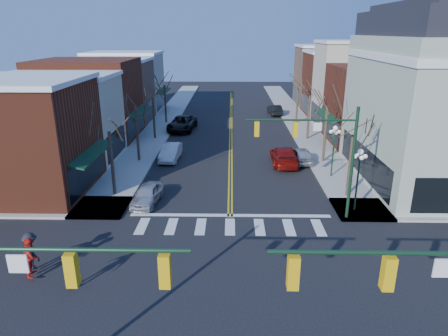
{
  "coord_description": "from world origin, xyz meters",
  "views": [
    {
      "loc": [
        0.04,
        -15.69,
        11.35
      ],
      "look_at": [
        -0.42,
        9.12,
        2.8
      ],
      "focal_mm": 32.0,
      "sensor_mm": 36.0,
      "label": 1
    }
  ],
  "objects_px": {
    "car_left_near": "(147,194)",
    "car_left_far": "(182,123)",
    "pedestrian_dark_a": "(70,270)",
    "pedestrian_red_b": "(31,257)",
    "pedestrian_dark_b": "(31,251)",
    "car_right_near": "(284,156)",
    "lamppost_corner": "(359,170)",
    "car_right_mid": "(301,155)",
    "lamppost_midblock": "(334,143)",
    "car_right_far": "(275,110)",
    "car_left_mid": "(171,152)"
  },
  "relations": [
    {
      "from": "car_left_near",
      "to": "car_left_far",
      "type": "bearing_deg",
      "value": 96.16
    },
    {
      "from": "car_left_far",
      "to": "pedestrian_dark_a",
      "type": "relative_size",
      "value": 3.6
    },
    {
      "from": "pedestrian_red_b",
      "to": "pedestrian_dark_b",
      "type": "height_order",
      "value": "pedestrian_red_b"
    },
    {
      "from": "car_left_far",
      "to": "car_right_near",
      "type": "height_order",
      "value": "car_left_far"
    },
    {
      "from": "lamppost_corner",
      "to": "car_left_far",
      "type": "bearing_deg",
      "value": 121.79
    },
    {
      "from": "car_left_far",
      "to": "car_right_mid",
      "type": "distance_m",
      "value": 17.24
    },
    {
      "from": "car_right_mid",
      "to": "pedestrian_dark_a",
      "type": "distance_m",
      "value": 23.53
    },
    {
      "from": "car_right_near",
      "to": "car_left_far",
      "type": "bearing_deg",
      "value": -49.3
    },
    {
      "from": "lamppost_midblock",
      "to": "car_left_far",
      "type": "height_order",
      "value": "lamppost_midblock"
    },
    {
      "from": "car_right_far",
      "to": "pedestrian_red_b",
      "type": "distance_m",
      "value": 42.99
    },
    {
      "from": "car_left_mid",
      "to": "car_left_far",
      "type": "relative_size",
      "value": 0.72
    },
    {
      "from": "car_left_far",
      "to": "pedestrian_dark_b",
      "type": "height_order",
      "value": "pedestrian_dark_b"
    },
    {
      "from": "car_left_mid",
      "to": "pedestrian_dark_a",
      "type": "relative_size",
      "value": 2.6
    },
    {
      "from": "car_right_mid",
      "to": "car_right_far",
      "type": "distance_m",
      "value": 21.75
    },
    {
      "from": "car_left_near",
      "to": "car_right_mid",
      "type": "relative_size",
      "value": 0.96
    },
    {
      "from": "car_left_near",
      "to": "car_right_near",
      "type": "relative_size",
      "value": 0.71
    },
    {
      "from": "car_right_mid",
      "to": "pedestrian_red_b",
      "type": "height_order",
      "value": "pedestrian_red_b"
    },
    {
      "from": "pedestrian_red_b",
      "to": "lamppost_corner",
      "type": "bearing_deg",
      "value": -79.74
    },
    {
      "from": "lamppost_corner",
      "to": "pedestrian_dark_a",
      "type": "relative_size",
      "value": 2.56
    },
    {
      "from": "car_right_far",
      "to": "pedestrian_dark_b",
      "type": "xyz_separation_m",
      "value": [
        -15.98,
        -39.47,
        0.4
      ]
    },
    {
      "from": "lamppost_midblock",
      "to": "lamppost_corner",
      "type": "bearing_deg",
      "value": -90.0
    },
    {
      "from": "car_left_mid",
      "to": "pedestrian_dark_b",
      "type": "bearing_deg",
      "value": -100.8
    },
    {
      "from": "lamppost_corner",
      "to": "pedestrian_dark_b",
      "type": "relative_size",
      "value": 2.23
    },
    {
      "from": "pedestrian_dark_a",
      "to": "car_right_far",
      "type": "bearing_deg",
      "value": 131.56
    },
    {
      "from": "lamppost_corner",
      "to": "pedestrian_dark_b",
      "type": "xyz_separation_m",
      "value": [
        -17.96,
        -7.19,
        -1.84
      ]
    },
    {
      "from": "car_right_mid",
      "to": "pedestrian_dark_b",
      "type": "height_order",
      "value": "pedestrian_dark_b"
    },
    {
      "from": "pedestrian_red_b",
      "to": "pedestrian_dark_b",
      "type": "distance_m",
      "value": 0.6
    },
    {
      "from": "car_right_far",
      "to": "car_left_near",
      "type": "bearing_deg",
      "value": 63.76
    },
    {
      "from": "lamppost_midblock",
      "to": "car_left_near",
      "type": "relative_size",
      "value": 1.11
    },
    {
      "from": "pedestrian_dark_b",
      "to": "car_left_near",
      "type": "bearing_deg",
      "value": -76.72
    },
    {
      "from": "pedestrian_red_b",
      "to": "pedestrian_dark_a",
      "type": "height_order",
      "value": "pedestrian_red_b"
    },
    {
      "from": "lamppost_midblock",
      "to": "car_left_far",
      "type": "relative_size",
      "value": 0.71
    },
    {
      "from": "lamppost_corner",
      "to": "car_right_mid",
      "type": "bearing_deg",
      "value": 99.7
    },
    {
      "from": "car_left_near",
      "to": "pedestrian_dark_a",
      "type": "xyz_separation_m",
      "value": [
        -1.55,
        -9.71,
        0.33
      ]
    },
    {
      "from": "car_left_near",
      "to": "car_right_far",
      "type": "height_order",
      "value": "car_right_far"
    },
    {
      "from": "pedestrian_dark_a",
      "to": "pedestrian_dark_b",
      "type": "bearing_deg",
      "value": -149.84
    },
    {
      "from": "car_left_mid",
      "to": "pedestrian_dark_b",
      "type": "xyz_separation_m",
      "value": [
        -4.19,
        -18.31,
        0.39
      ]
    },
    {
      "from": "lamppost_corner",
      "to": "car_left_near",
      "type": "bearing_deg",
      "value": 175.4
    },
    {
      "from": "car_right_near",
      "to": "car_right_far",
      "type": "distance_m",
      "value": 22.37
    },
    {
      "from": "car_left_mid",
      "to": "car_right_mid",
      "type": "bearing_deg",
      "value": -0.7
    },
    {
      "from": "car_right_mid",
      "to": "pedestrian_red_b",
      "type": "relative_size",
      "value": 2.07
    },
    {
      "from": "car_left_far",
      "to": "car_left_mid",
      "type": "bearing_deg",
      "value": -83.21
    },
    {
      "from": "car_right_mid",
      "to": "pedestrian_dark_b",
      "type": "relative_size",
      "value": 2.09
    },
    {
      "from": "car_left_near",
      "to": "car_left_mid",
      "type": "height_order",
      "value": "car_left_mid"
    },
    {
      "from": "car_left_near",
      "to": "pedestrian_red_b",
      "type": "bearing_deg",
      "value": -106.99
    },
    {
      "from": "car_left_near",
      "to": "car_right_far",
      "type": "bearing_deg",
      "value": 74.87
    },
    {
      "from": "car_left_near",
      "to": "car_right_mid",
      "type": "bearing_deg",
      "value": 43.66
    },
    {
      "from": "lamppost_midblock",
      "to": "car_right_near",
      "type": "height_order",
      "value": "lamppost_midblock"
    },
    {
      "from": "car_left_mid",
      "to": "pedestrian_dark_b",
      "type": "distance_m",
      "value": 18.79
    },
    {
      "from": "pedestrian_dark_a",
      "to": "car_left_near",
      "type": "bearing_deg",
      "value": 140.8
    }
  ]
}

